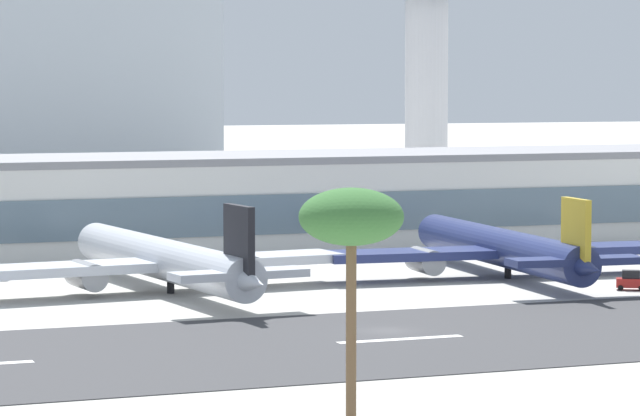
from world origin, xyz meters
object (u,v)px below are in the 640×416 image
(control_tower, at_px, (427,57))
(airliner_black_tail_gate_1, at_px, (169,261))
(terminal_building, at_px, (211,201))
(palm_tree_1, at_px, (351,220))
(service_baggage_tug_1, at_px, (631,281))
(airliner_gold_tail_gate_2, at_px, (507,249))

(control_tower, distance_m, airliner_black_tail_gate_1, 125.00)
(terminal_building, height_order, palm_tree_1, palm_tree_1)
(service_baggage_tug_1, bearing_deg, airliner_gold_tail_gate_2, 147.20)
(airliner_gold_tail_gate_2, bearing_deg, terminal_building, 27.54)
(terminal_building, xyz_separation_m, airliner_gold_tail_gate_2, (20.82, -49.06, -3.05))
(airliner_gold_tail_gate_2, distance_m, palm_tree_1, 88.60)
(airliner_black_tail_gate_1, height_order, service_baggage_tug_1, airliner_black_tail_gate_1)
(terminal_building, height_order, control_tower, control_tower)
(control_tower, xyz_separation_m, service_baggage_tug_1, (-27.02, -112.67, -26.38))
(airliner_black_tail_gate_1, bearing_deg, airliner_gold_tail_gate_2, -96.19)
(airliner_black_tail_gate_1, relative_size, palm_tree_1, 3.25)
(palm_tree_1, bearing_deg, service_baggage_tug_1, 45.31)
(terminal_building, relative_size, palm_tree_1, 9.72)
(airliner_gold_tail_gate_2, height_order, service_baggage_tug_1, airliner_gold_tail_gate_2)
(control_tower, distance_m, palm_tree_1, 190.46)
(control_tower, height_order, airliner_gold_tail_gate_2, control_tower)
(terminal_building, xyz_separation_m, service_baggage_tug_1, (28.37, -64.11, -5.38))
(airliner_black_tail_gate_1, xyz_separation_m, palm_tree_1, (-8.69, -73.58, 10.39))
(terminal_building, distance_m, airliner_black_tail_gate_1, 52.29)
(control_tower, relative_size, palm_tree_1, 2.80)
(airliner_gold_tail_gate_2, bearing_deg, control_tower, -14.95)
(terminal_building, bearing_deg, control_tower, 41.24)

